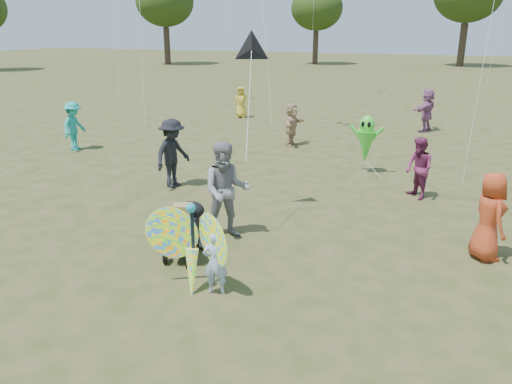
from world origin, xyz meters
TOP-DOWN VIEW (x-y plane):
  - ground at (0.00, 0.00)m, footprint 160.00×160.00m
  - child_girl at (-0.04, -0.57)m, footprint 0.47×0.39m
  - adult_man at (-0.90, 1.60)m, footprint 1.23×1.14m
  - grey_bag at (-1.16, 1.00)m, footprint 0.59×0.48m
  - crowd_a at (4.03, 2.58)m, footprint 0.85×0.97m
  - crowd_b at (-3.77, 4.14)m, footprint 0.89×1.31m
  - crowd_d at (-2.44, 10.17)m, footprint 0.55×1.47m
  - crowd_e at (2.47, 5.72)m, footprint 0.95×0.97m
  - crowd_g at (-6.67, 14.91)m, footprint 0.82×0.63m
  - crowd_i at (-9.30, 6.50)m, footprint 0.77×1.18m
  - crowd_j at (1.86, 14.85)m, footprint 1.06×1.74m
  - jogging_stroller at (-1.16, 0.43)m, footprint 0.77×1.14m
  - butterfly_kite at (-0.44, -0.61)m, footprint 1.74×0.75m
  - delta_kite_rig at (-0.98, 3.09)m, footprint 0.93×1.72m
  - alien_kite at (0.77, 7.54)m, footprint 1.12×0.69m

SIDE VIEW (x-z plane):
  - ground at x=0.00m, z-range 0.00..0.00m
  - grey_bag at x=-1.16m, z-range 0.00..0.19m
  - child_girl at x=-0.04m, z-range 0.00..1.09m
  - jogging_stroller at x=-1.16m, z-range 0.07..1.16m
  - crowd_g at x=-6.67m, z-range 0.00..1.48m
  - butterfly_kite at x=-0.44m, z-range -0.10..1.61m
  - crowd_d at x=-2.44m, z-range 0.00..1.56m
  - crowd_e at x=2.47m, z-range 0.00..1.57m
  - crowd_a at x=4.03m, z-range 0.00..1.68m
  - crowd_i at x=-9.30m, z-range 0.00..1.71m
  - crowd_j at x=1.86m, z-range 0.00..1.79m
  - crowd_b at x=-3.77m, z-range 0.00..1.87m
  - alien_kite at x=0.77m, z-range 0.10..1.84m
  - adult_man at x=-0.90m, z-range 0.00..2.02m
  - delta_kite_rig at x=-0.98m, z-range 2.45..4.95m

